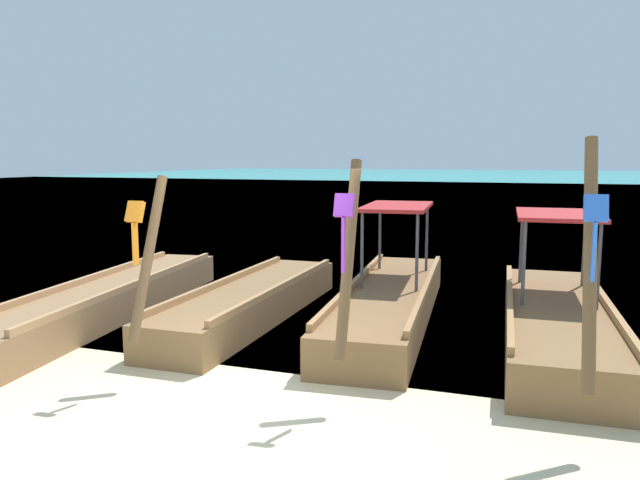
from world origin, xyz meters
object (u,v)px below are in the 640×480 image
(longtail_boat_turquoise_ribbon, at_px, (108,300))
(longtail_boat_violet_ribbon, at_px, (390,300))
(longtail_boat_blue_ribbon, at_px, (557,320))
(longtail_boat_orange_ribbon, at_px, (251,302))

(longtail_boat_turquoise_ribbon, relative_size, longtail_boat_violet_ribbon, 1.00)
(longtail_boat_blue_ribbon, bearing_deg, longtail_boat_violet_ribbon, 169.89)
(longtail_boat_turquoise_ribbon, height_order, longtail_boat_violet_ribbon, longtail_boat_violet_ribbon)
(longtail_boat_turquoise_ribbon, distance_m, longtail_boat_blue_ribbon, 7.03)
(longtail_boat_violet_ribbon, bearing_deg, longtail_boat_blue_ribbon, -10.11)
(longtail_boat_turquoise_ribbon, distance_m, longtail_boat_violet_ribbon, 4.65)
(longtail_boat_turquoise_ribbon, relative_size, longtail_boat_blue_ribbon, 1.09)
(longtail_boat_orange_ribbon, distance_m, longtail_boat_blue_ribbon, 4.68)
(longtail_boat_blue_ribbon, bearing_deg, longtail_boat_orange_ribbon, -177.60)
(longtail_boat_blue_ribbon, bearing_deg, longtail_boat_turquoise_ribbon, -173.20)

